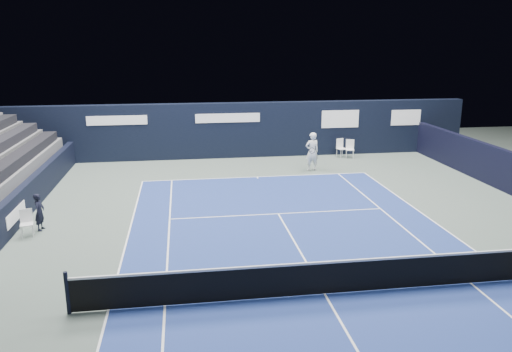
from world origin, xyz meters
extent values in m
plane|color=#4B5A52|center=(0.00, 2.00, 0.00)|extent=(48.00, 48.00, 0.00)
cube|color=navy|center=(0.00, 0.00, 0.00)|extent=(10.97, 23.77, 0.01)
cube|color=white|center=(5.85, 15.26, 0.48)|extent=(0.56, 0.54, 0.04)
cube|color=white|center=(5.91, 15.46, 0.76)|extent=(0.45, 0.16, 0.54)
cylinder|color=white|center=(6.09, 15.38, 0.24)|extent=(0.03, 0.03, 0.48)
cylinder|color=white|center=(5.71, 15.49, 0.24)|extent=(0.03, 0.03, 0.48)
cylinder|color=white|center=(5.99, 15.03, 0.24)|extent=(0.03, 0.03, 0.48)
cylinder|color=white|center=(5.61, 15.14, 0.24)|extent=(0.03, 0.03, 0.48)
cube|color=white|center=(5.91, 15.48, 0.85)|extent=(0.38, 0.19, 0.35)
cube|color=white|center=(5.45, 15.50, 0.49)|extent=(0.59, 0.58, 0.04)
cube|color=white|center=(5.38, 15.70, 0.78)|extent=(0.45, 0.19, 0.56)
cylinder|color=white|center=(5.57, 15.75, 0.24)|extent=(0.03, 0.03, 0.49)
cylinder|color=white|center=(5.20, 15.62, 0.24)|extent=(0.03, 0.03, 0.49)
cylinder|color=white|center=(5.70, 15.39, 0.24)|extent=(0.03, 0.03, 0.49)
cylinder|color=white|center=(5.32, 15.26, 0.24)|extent=(0.03, 0.03, 0.49)
cube|color=white|center=(-8.85, 5.42, 0.43)|extent=(0.48, 0.46, 0.04)
cube|color=white|center=(-8.88, 5.60, 0.68)|extent=(0.40, 0.11, 0.48)
cylinder|color=white|center=(-8.71, 5.62, 0.21)|extent=(0.02, 0.02, 0.43)
cylinder|color=white|center=(-9.05, 5.54, 0.21)|extent=(0.02, 0.02, 0.43)
cylinder|color=white|center=(-8.64, 5.30, 0.21)|extent=(0.02, 0.02, 0.43)
cylinder|color=white|center=(-8.98, 5.22, 0.21)|extent=(0.02, 0.02, 0.43)
imported|color=black|center=(-8.55, 5.98, 0.66)|extent=(0.38, 0.52, 1.32)
cube|color=white|center=(0.00, 11.88, 0.01)|extent=(10.97, 0.06, 0.00)
cube|color=white|center=(-5.49, 0.00, 0.01)|extent=(0.06, 23.77, 0.00)
cube|color=white|center=(4.12, 0.00, 0.01)|extent=(0.06, 23.77, 0.00)
cube|color=white|center=(-4.12, 0.00, 0.01)|extent=(0.06, 23.77, 0.00)
cube|color=white|center=(0.00, 6.40, 0.01)|extent=(8.23, 0.06, 0.00)
cube|color=white|center=(0.00, 0.00, 0.01)|extent=(0.06, 12.80, 0.00)
cube|color=white|center=(0.00, 11.73, 0.01)|extent=(0.06, 0.30, 0.00)
cylinder|color=black|center=(-6.40, 0.00, 0.55)|extent=(0.10, 0.10, 1.10)
cube|color=black|center=(0.00, 0.00, 0.46)|extent=(12.80, 0.03, 0.86)
cube|color=white|center=(0.00, 0.00, 0.91)|extent=(12.80, 0.05, 0.06)
cube|color=black|center=(0.00, 16.50, 1.55)|extent=(26.00, 0.60, 3.10)
cube|color=silver|center=(-7.00, 16.18, 2.30)|extent=(3.20, 0.02, 0.50)
cube|color=silver|center=(-1.00, 16.18, 2.30)|extent=(3.60, 0.02, 0.50)
cube|color=silver|center=(5.50, 16.18, 2.10)|extent=(2.20, 0.02, 1.00)
cube|color=silver|center=(9.50, 16.18, 2.10)|extent=(1.80, 0.02, 0.90)
cube|color=black|center=(-9.50, 6.00, 0.60)|extent=(0.30, 22.00, 1.20)
cube|color=silver|center=(-9.33, 6.00, 0.60)|extent=(0.02, 2.00, 0.45)
cube|color=#4F4F51|center=(-10.10, 7.00, 0.82)|extent=(0.90, 16.00, 1.65)
imported|color=white|center=(2.98, 12.82, 0.98)|extent=(0.79, 0.59, 1.97)
cylinder|color=black|center=(2.83, 12.52, 1.05)|extent=(0.03, 0.29, 0.13)
torus|color=black|center=(2.83, 12.27, 1.15)|extent=(0.30, 0.13, 0.29)
camera|label=1|loc=(-3.51, -11.37, 6.36)|focal=35.00mm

